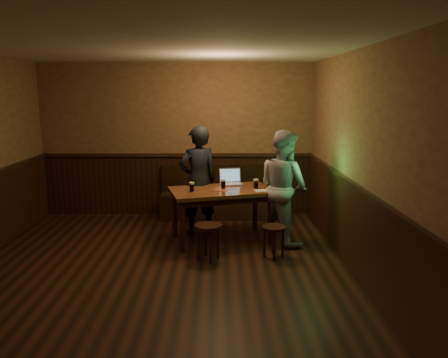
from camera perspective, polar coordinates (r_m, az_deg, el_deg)
room at (r=5.43m, az=-8.84°, el=-0.20°), size 5.04×6.04×2.84m
bench at (r=8.04m, az=-0.37°, el=-2.83°), size 2.20×0.50×0.95m
pub_table at (r=6.67m, az=-0.33°, el=-2.25°), size 1.70×1.24×0.82m
stool_left at (r=6.00m, az=-2.10°, el=-6.91°), size 0.45×0.45×0.50m
stool_right at (r=6.12m, az=6.53°, el=-6.97°), size 0.35×0.35×0.45m
pint_left at (r=6.47m, az=-4.23°, el=-1.06°), size 0.10×0.10×0.15m
pint_mid at (r=6.68m, az=-0.10°, el=-0.65°), size 0.09×0.09×0.15m
pint_right at (r=6.68m, az=4.19°, el=-0.64°), size 0.10×0.10×0.15m
laptop at (r=7.01m, az=0.89°, el=-0.15°), size 0.39×0.34×0.25m
menu at (r=6.58m, az=4.97°, el=-1.50°), size 0.25×0.20×0.00m
person_suit at (r=7.00m, az=-3.40°, el=-0.22°), size 0.75×0.64×1.76m
person_grey at (r=6.64m, az=7.76°, el=-1.04°), size 1.01×1.06×1.73m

